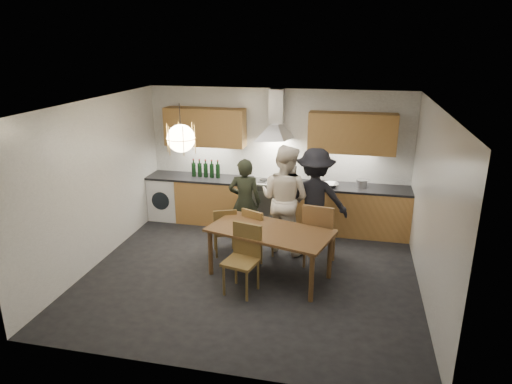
% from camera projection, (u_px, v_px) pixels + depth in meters
% --- Properties ---
extents(ground, '(5.00, 5.00, 0.00)m').
position_uv_depth(ground, '(251.00, 273.00, 7.06)').
color(ground, black).
rests_on(ground, ground).
extents(room_shell, '(5.02, 4.52, 2.61)m').
position_uv_depth(room_shell, '(251.00, 167.00, 6.52)').
color(room_shell, white).
rests_on(room_shell, ground).
extents(counter_run, '(5.00, 0.62, 0.90)m').
position_uv_depth(counter_run, '(275.00, 204.00, 8.72)').
color(counter_run, tan).
rests_on(counter_run, ground).
extents(range_stove, '(0.90, 0.60, 0.92)m').
position_uv_depth(range_stove, '(274.00, 205.00, 8.73)').
color(range_stove, silver).
rests_on(range_stove, ground).
extents(wall_fixtures, '(4.30, 0.54, 1.10)m').
position_uv_depth(wall_fixtures, '(276.00, 129.00, 8.38)').
color(wall_fixtures, '#B78646').
rests_on(wall_fixtures, ground).
extents(pendant_lamp, '(0.43, 0.43, 0.70)m').
position_uv_depth(pendant_lamp, '(181.00, 138.00, 6.51)').
color(pendant_lamp, black).
rests_on(pendant_lamp, ground).
extents(dining_table, '(1.98, 1.36, 0.76)m').
position_uv_depth(dining_table, '(270.00, 235.00, 6.78)').
color(dining_table, brown).
rests_on(dining_table, ground).
extents(chair_back_left, '(0.49, 0.49, 0.84)m').
position_uv_depth(chair_back_left, '(225.00, 229.00, 7.51)').
color(chair_back_left, brown).
rests_on(chair_back_left, ground).
extents(chair_back_mid, '(0.53, 0.53, 0.89)m').
position_uv_depth(chair_back_mid, '(256.00, 231.00, 7.36)').
color(chair_back_mid, brown).
rests_on(chair_back_mid, ground).
extents(chair_back_right, '(0.54, 0.54, 1.06)m').
position_uv_depth(chair_back_right, '(319.00, 231.00, 7.09)').
color(chair_back_right, brown).
rests_on(chair_back_right, ground).
extents(chair_front, '(0.54, 0.54, 0.99)m').
position_uv_depth(chair_front, '(244.00, 254.00, 6.45)').
color(chair_front, brown).
rests_on(chair_front, ground).
extents(person_left, '(0.60, 0.43, 1.55)m').
position_uv_depth(person_left, '(245.00, 202.00, 7.88)').
color(person_left, black).
rests_on(person_left, ground).
extents(person_mid, '(1.08, 0.97, 1.84)m').
position_uv_depth(person_mid, '(285.00, 199.00, 7.61)').
color(person_mid, silver).
rests_on(person_mid, ground).
extents(person_right, '(1.18, 0.74, 1.75)m').
position_uv_depth(person_right, '(314.00, 199.00, 7.72)').
color(person_right, black).
rests_on(person_right, ground).
extents(mixing_bowl, '(0.34, 0.34, 0.07)m').
position_uv_depth(mixing_bowl, '(331.00, 185.00, 8.29)').
color(mixing_bowl, '#B1B2B5').
rests_on(mixing_bowl, counter_run).
extents(stock_pot, '(0.24, 0.24, 0.14)m').
position_uv_depth(stock_pot, '(362.00, 184.00, 8.23)').
color(stock_pot, silver).
rests_on(stock_pot, counter_run).
extents(wine_bottles, '(0.57, 0.08, 0.35)m').
position_uv_depth(wine_bottles, '(206.00, 168.00, 8.83)').
color(wine_bottles, black).
rests_on(wine_bottles, counter_run).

